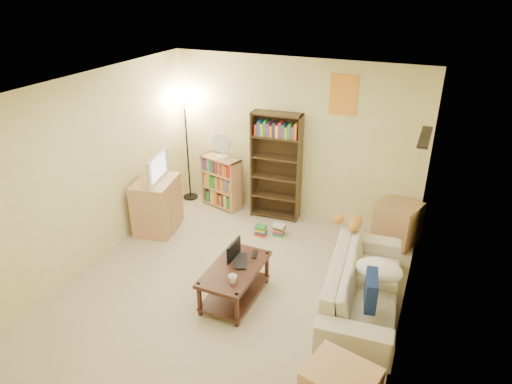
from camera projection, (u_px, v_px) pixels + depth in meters
room at (229, 169)px, 5.01m from camera, size 4.50×4.54×2.52m
sofa at (363, 285)px, 5.30m from camera, size 2.16×1.15×0.59m
navy_pillow at (371, 290)px, 4.79m from camera, size 0.19×0.40×0.35m
cream_blanket at (379, 270)px, 5.21m from camera, size 0.54×0.39×0.23m
tabby_cat at (352, 222)px, 5.88m from camera, size 0.47×0.20×0.16m
coffee_table at (235, 278)px, 5.43m from camera, size 0.56×1.00×0.44m
laptop at (245, 261)px, 5.46m from camera, size 0.50×0.46×0.03m
laptop_screen at (234, 250)px, 5.46m from camera, size 0.02×0.33×0.22m
mug at (233, 279)px, 5.08m from camera, size 0.12×0.12×0.10m
tv_remote at (254, 254)px, 5.60m from camera, size 0.10×0.19×0.02m
tv_stand at (157, 205)px, 6.91m from camera, size 0.68×0.85×0.81m
television at (153, 168)px, 6.65m from camera, size 0.73×0.37×0.40m
tall_bookshelf at (276, 164)px, 7.05m from camera, size 0.79×0.31×1.72m
short_bookshelf at (222, 182)px, 7.57m from camera, size 0.73×0.44×0.87m
desk_fan at (222, 145)px, 7.23m from camera, size 0.31×0.17×0.44m
floor_lamp at (185, 122)px, 7.45m from camera, size 0.29×0.29×1.73m
side_table at (397, 223)px, 6.60m from camera, size 0.68×0.68×0.62m
book_stacks at (271, 230)px, 6.86m from camera, size 0.42×0.24×0.18m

